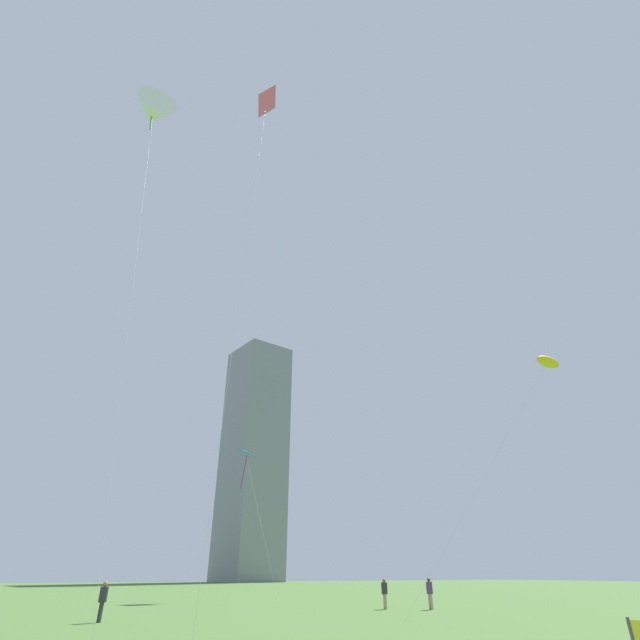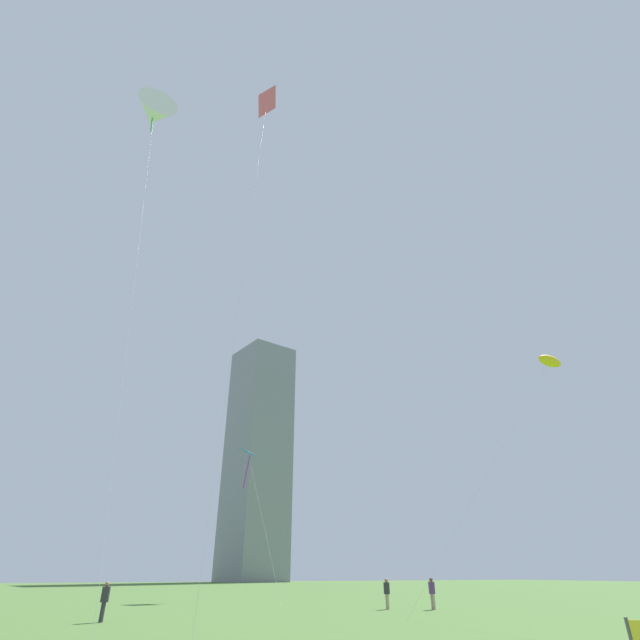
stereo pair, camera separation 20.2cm
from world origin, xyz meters
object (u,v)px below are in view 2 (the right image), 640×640
kite_flying_2 (248,454)px  person_standing_1 (105,598)px  kite_flying_3 (266,106)px  distant_highrise_0 (258,455)px  kite_flying_0 (550,361)px  person_standing_0 (387,591)px  kite_flying_1 (154,112)px  person_standing_2 (432,591)px

kite_flying_2 → person_standing_1: bearing=-122.6°
kite_flying_3 → distant_highrise_0: bearing=72.4°
kite_flying_0 → kite_flying_3: bearing=174.9°
person_standing_0 → kite_flying_3: (-13.73, -10.42, 29.11)m
kite_flying_1 → distant_highrise_0: distant_highrise_0 is taller
kite_flying_0 → kite_flying_1: bearing=160.1°
kite_flying_1 → distant_highrise_0: size_ratio=0.55×
kite_flying_1 → kite_flying_3: (6.99, -7.83, -4.59)m
person_standing_2 → kite_flying_0: bearing=-163.9°
kite_flying_0 → kite_flying_2: (-11.04, 29.36, -1.09)m
kite_flying_1 → distant_highrise_0: 118.62m
person_standing_1 → kite_flying_3: size_ratio=0.06×
person_standing_0 → person_standing_2: person_standing_2 is taller
person_standing_2 → kite_flying_1: bearing=92.1°
kite_flying_0 → kite_flying_2: kite_flying_0 is taller
person_standing_1 → kite_flying_0: (23.54, -9.80, 13.14)m
person_standing_2 → kite_flying_3: bearing=118.1°
person_standing_2 → distant_highrise_0: size_ratio=0.03×
kite_flying_0 → kite_flying_1: kite_flying_1 is taller
person_standing_2 → kite_flying_3: (-16.30, -8.87, 29.08)m
person_standing_0 → kite_flying_3: 33.83m
kite_flying_3 → distant_highrise_0: (37.47, 117.79, 2.96)m
person_standing_2 → kite_flying_1: (-23.29, -1.04, 33.66)m
person_standing_2 → distant_highrise_0: distant_highrise_0 is taller
distant_highrise_0 → person_standing_2: bearing=-114.2°
person_standing_2 → kite_flying_0: kite_flying_0 is taller
person_standing_0 → person_standing_1: 17.99m
kite_flying_2 → kite_flying_3: 33.55m
person_standing_0 → person_standing_1: bearing=-74.4°
kite_flying_0 → person_standing_1: bearing=157.4°
person_standing_0 → person_standing_1: person_standing_0 is taller
person_standing_0 → kite_flying_0: size_ratio=0.12×
person_standing_0 → kite_flying_1: 39.64m
kite_flying_0 → kite_flying_3: kite_flying_3 is taller
kite_flying_1 → distant_highrise_0: (44.46, 109.97, -1.62)m
kite_flying_0 → person_standing_0: bearing=115.2°
person_standing_0 → person_standing_2: size_ratio=0.97×
person_standing_2 → kite_flying_3: size_ratio=0.06×
kite_flying_0 → distant_highrise_0: size_ratio=0.22×
person_standing_0 → kite_flying_1: bearing=-74.8°
person_standing_2 → kite_flying_0: (3.14, -10.60, 13.08)m
distant_highrise_0 → kite_flying_0: bearing=-111.8°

